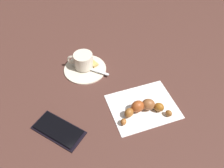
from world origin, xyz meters
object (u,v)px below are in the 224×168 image
at_px(croissant, 144,108).
at_px(saucer, 85,69).
at_px(cell_phone, 58,130).
at_px(napkin, 143,106).
at_px(teaspoon, 84,67).
at_px(sugar_packet, 91,61).
at_px(espresso_cup, 83,60).

bearing_deg(croissant, saucer, 17.90).
xyz_separation_m(croissant, cell_phone, (0.05, 0.24, -0.02)).
bearing_deg(napkin, teaspoon, 21.58).
relative_size(sugar_packet, napkin, 0.32).
bearing_deg(espresso_cup, napkin, -159.19).
bearing_deg(cell_phone, saucer, -40.35).
xyz_separation_m(saucer, croissant, (-0.24, -0.08, 0.02)).
bearing_deg(napkin, espresso_cup, 20.81).
bearing_deg(saucer, sugar_packet, -59.42).
bearing_deg(napkin, croissant, 146.96).
height_order(teaspoon, cell_phone, teaspoon).
height_order(saucer, sugar_packet, sugar_packet).
height_order(sugar_packet, napkin, sugar_packet).
xyz_separation_m(teaspoon, sugar_packet, (0.01, -0.03, 0.00)).
bearing_deg(cell_phone, espresso_cup, -38.76).
relative_size(saucer, croissant, 0.95).
height_order(teaspoon, sugar_packet, teaspoon).
bearing_deg(sugar_packet, cell_phone, 123.73).
bearing_deg(teaspoon, cell_phone, 140.29).
distance_m(croissant, cell_phone, 0.25).
bearing_deg(teaspoon, saucer, -141.78).
relative_size(napkin, cell_phone, 1.23).
xyz_separation_m(saucer, napkin, (-0.23, -0.09, -0.00)).
bearing_deg(sugar_packet, napkin, -179.89).
distance_m(napkin, croissant, 0.03).
height_order(saucer, croissant, croissant).
bearing_deg(croissant, sugar_packet, 10.77).
bearing_deg(croissant, espresso_cup, 17.47).
xyz_separation_m(espresso_cup, cell_phone, (-0.20, 0.16, -0.03)).
height_order(saucer, teaspoon, teaspoon).
height_order(croissant, cell_phone, croissant).
xyz_separation_m(sugar_packet, cell_phone, (-0.21, 0.19, -0.01)).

